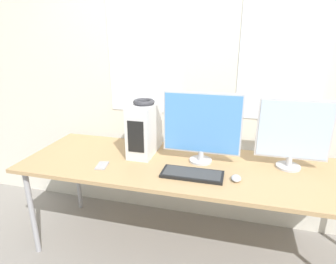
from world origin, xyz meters
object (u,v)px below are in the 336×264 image
(headphones, at_px, (144,102))
(keyboard, at_px, (193,174))
(mouse, at_px, (236,178))
(cell_phone, at_px, (102,166))
(monitor_right_near, at_px, (293,133))
(monitor_main, at_px, (202,126))
(pc_tower, at_px, (145,129))

(headphones, height_order, keyboard, headphones)
(mouse, bearing_deg, cell_phone, -178.09)
(keyboard, bearing_deg, mouse, 1.79)
(monitor_right_near, bearing_deg, monitor_main, -174.95)
(mouse, bearing_deg, keyboard, -178.21)
(monitor_right_near, xyz_separation_m, mouse, (-0.35, -0.28, -0.25))
(keyboard, distance_m, cell_phone, 0.65)
(pc_tower, distance_m, cell_phone, 0.44)
(pc_tower, relative_size, monitor_right_near, 0.80)
(monitor_right_near, relative_size, cell_phone, 3.68)
(headphones, distance_m, monitor_main, 0.48)
(mouse, distance_m, cell_phone, 0.94)
(keyboard, bearing_deg, cell_phone, -178.04)
(mouse, xyz_separation_m, cell_phone, (-0.94, -0.03, -0.01))
(monitor_main, relative_size, monitor_right_near, 1.14)
(pc_tower, bearing_deg, monitor_right_near, -0.81)
(monitor_right_near, distance_m, keyboard, 0.74)
(monitor_main, bearing_deg, monitor_right_near, 5.05)
(monitor_right_near, height_order, cell_phone, monitor_right_near)
(keyboard, xyz_separation_m, mouse, (0.28, 0.01, 0.00))
(monitor_right_near, xyz_separation_m, cell_phone, (-1.29, -0.31, -0.26))
(mouse, bearing_deg, monitor_right_near, 38.81)
(headphones, height_order, cell_phone, headphones)
(keyboard, height_order, mouse, mouse)
(keyboard, distance_m, mouse, 0.28)
(monitor_main, xyz_separation_m, monitor_right_near, (0.62, 0.05, -0.02))
(headphones, distance_m, keyboard, 0.67)
(monitor_main, bearing_deg, headphones, 171.23)
(monitor_main, height_order, keyboard, monitor_main)
(monitor_right_near, relative_size, mouse, 5.37)
(headphones, distance_m, mouse, 0.88)
(monitor_main, distance_m, cell_phone, 0.77)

